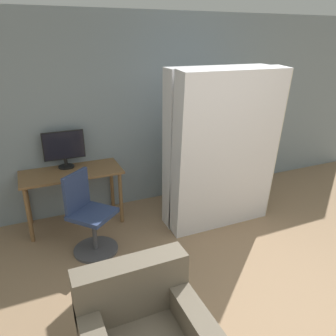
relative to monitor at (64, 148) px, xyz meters
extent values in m
cube|color=gray|center=(1.39, 0.15, 0.32)|extent=(8.00, 0.06, 2.70)
cube|color=brown|center=(0.03, -0.17, -0.29)|extent=(1.27, 0.59, 0.03)
cylinder|color=brown|center=(-0.54, -0.40, -0.67)|extent=(0.05, 0.05, 0.73)
cylinder|color=brown|center=(0.61, -0.40, -0.67)|extent=(0.05, 0.05, 0.73)
cylinder|color=brown|center=(-0.54, 0.06, -0.67)|extent=(0.05, 0.05, 0.73)
cylinder|color=brown|center=(0.61, 0.06, -0.67)|extent=(0.05, 0.05, 0.73)
cylinder|color=black|center=(0.00, 0.00, -0.26)|extent=(0.21, 0.21, 0.02)
cylinder|color=black|center=(0.00, 0.00, -0.20)|extent=(0.04, 0.04, 0.11)
cube|color=black|center=(0.00, 0.00, 0.03)|extent=(0.53, 0.02, 0.38)
cube|color=black|center=(0.00, 0.00, 0.03)|extent=(0.50, 0.03, 0.35)
cylinder|color=#4C4C51|center=(0.13, -0.92, -1.01)|extent=(0.52, 0.52, 0.03)
cylinder|color=#4C4C51|center=(0.13, -0.92, -0.78)|extent=(0.05, 0.05, 0.44)
cube|color=navy|center=(0.13, -0.92, -0.54)|extent=(0.62, 0.62, 0.05)
cube|color=navy|center=(0.00, -0.77, -0.29)|extent=(0.32, 0.29, 0.45)
cube|color=beige|center=(2.20, 0.00, -0.16)|extent=(0.02, 0.25, 1.74)
cube|color=beige|center=(3.01, 0.00, -0.16)|extent=(0.02, 0.25, 1.74)
cube|color=beige|center=(2.60, 0.11, -0.16)|extent=(0.83, 0.02, 1.74)
cube|color=beige|center=(2.60, 0.00, -1.02)|extent=(0.80, 0.22, 0.02)
cube|color=beige|center=(2.60, 0.00, -0.73)|extent=(0.80, 0.22, 0.02)
cube|color=beige|center=(2.60, 0.00, -0.45)|extent=(0.80, 0.22, 0.02)
cube|color=beige|center=(2.60, 0.00, -0.16)|extent=(0.80, 0.22, 0.02)
cube|color=beige|center=(2.60, 0.00, 0.13)|extent=(0.80, 0.22, 0.02)
cube|color=beige|center=(2.60, 0.00, 0.41)|extent=(0.80, 0.22, 0.02)
cube|color=beige|center=(2.60, 0.00, 0.70)|extent=(0.80, 0.22, 0.02)
cube|color=orange|center=(2.23, 0.02, -0.90)|extent=(0.02, 0.15, 0.22)
cube|color=brown|center=(2.26, -0.03, -0.90)|extent=(0.03, 0.15, 0.22)
cube|color=#232328|center=(2.29, 0.01, -0.91)|extent=(0.02, 0.14, 0.20)
cube|color=#1E4C9E|center=(2.32, 0.02, -0.90)|extent=(0.02, 0.13, 0.21)
cube|color=#287A38|center=(2.36, -0.01, -0.91)|extent=(0.03, 0.18, 0.20)
cube|color=teal|center=(2.40, 0.00, -0.92)|extent=(0.03, 0.18, 0.18)
cube|color=#7A2D84|center=(2.23, 0.02, -0.63)|extent=(0.04, 0.15, 0.19)
cube|color=#232328|center=(2.28, -0.02, -0.63)|extent=(0.04, 0.12, 0.18)
cube|color=silver|center=(2.31, -0.03, -0.63)|extent=(0.02, 0.15, 0.18)
cube|color=#1E4C9E|center=(2.34, 0.00, -0.61)|extent=(0.02, 0.15, 0.24)
cube|color=silver|center=(2.38, -0.02, -0.64)|extent=(0.03, 0.15, 0.18)
cube|color=brown|center=(2.41, -0.01, -0.63)|extent=(0.04, 0.17, 0.20)
cube|color=#1E4C9E|center=(2.46, -0.02, -0.62)|extent=(0.04, 0.12, 0.22)
cube|color=brown|center=(2.50, -0.02, -0.64)|extent=(0.03, 0.13, 0.16)
cube|color=silver|center=(2.54, -0.04, -0.61)|extent=(0.03, 0.14, 0.23)
cube|color=red|center=(2.23, -0.04, -0.35)|extent=(0.02, 0.13, 0.19)
cube|color=gold|center=(2.26, 0.02, -0.33)|extent=(0.03, 0.15, 0.21)
cube|color=teal|center=(2.29, 0.02, -0.33)|extent=(0.03, 0.14, 0.21)
cube|color=#1E4C9E|center=(2.32, 0.01, -0.32)|extent=(0.02, 0.16, 0.24)
cube|color=#7A2D84|center=(2.36, 0.01, -0.32)|extent=(0.04, 0.15, 0.25)
cube|color=gold|center=(2.40, -0.04, -0.32)|extent=(0.03, 0.15, 0.23)
cube|color=silver|center=(2.23, -0.01, -0.05)|extent=(0.03, 0.15, 0.20)
cube|color=teal|center=(2.27, -0.02, -0.07)|extent=(0.03, 0.12, 0.16)
cube|color=orange|center=(2.30, 0.01, -0.04)|extent=(0.02, 0.15, 0.23)
cube|color=teal|center=(2.34, 0.04, -0.07)|extent=(0.04, 0.12, 0.17)
cube|color=#287A38|center=(2.38, 0.01, -0.06)|extent=(0.03, 0.13, 0.19)
cube|color=silver|center=(2.23, -0.01, 0.23)|extent=(0.03, 0.17, 0.19)
cube|color=gold|center=(2.26, 0.00, 0.24)|extent=(0.02, 0.13, 0.20)
cube|color=gold|center=(2.30, -0.03, 0.22)|extent=(0.03, 0.13, 0.16)
cube|color=gold|center=(2.34, -0.01, 0.25)|extent=(0.03, 0.18, 0.23)
cube|color=#287A38|center=(2.37, -0.04, 0.25)|extent=(0.03, 0.14, 0.23)
cube|color=#7A2D84|center=(2.41, 0.02, 0.23)|extent=(0.04, 0.17, 0.19)
cube|color=red|center=(2.45, -0.02, 0.22)|extent=(0.02, 0.13, 0.16)
cube|color=#232328|center=(2.48, 0.00, 0.23)|extent=(0.02, 0.17, 0.20)
cube|color=orange|center=(2.23, 0.00, 0.54)|extent=(0.02, 0.18, 0.24)
cube|color=#1E4C9E|center=(2.25, 0.01, 0.50)|extent=(0.03, 0.17, 0.17)
cube|color=silver|center=(2.29, -0.03, 0.52)|extent=(0.03, 0.15, 0.19)
cube|color=silver|center=(2.33, 0.01, 0.52)|extent=(0.03, 0.13, 0.20)
cube|color=red|center=(2.37, -0.02, 0.53)|extent=(0.02, 0.18, 0.22)
cube|color=orange|center=(2.40, -0.02, 0.53)|extent=(0.02, 0.16, 0.21)
cube|color=silver|center=(2.44, -0.01, 0.53)|extent=(0.04, 0.14, 0.22)
cube|color=#287A38|center=(2.48, 0.01, 0.53)|extent=(0.03, 0.14, 0.23)
cube|color=silver|center=(1.82, -1.03, 0.00)|extent=(1.39, 0.42, 2.05)
cube|color=beige|center=(2.51, -1.03, 0.00)|extent=(0.01, 0.42, 2.01)
cube|color=silver|center=(1.82, -0.76, -0.01)|extent=(1.39, 0.31, 2.05)
cube|color=beige|center=(2.51, -0.76, -0.01)|extent=(0.01, 0.31, 2.01)
cube|color=#665B4C|center=(0.14, -2.36, -0.40)|extent=(0.85, 0.20, 0.45)
cube|color=#665B4C|center=(0.48, -2.66, -0.53)|extent=(0.16, 0.80, 0.20)
camera|label=1|loc=(-0.40, -4.24, 1.32)|focal=35.00mm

